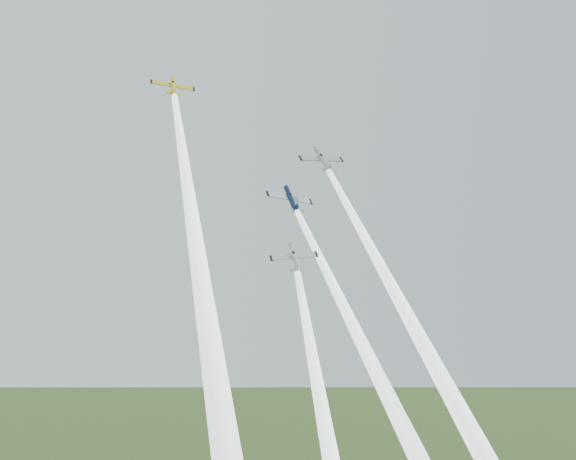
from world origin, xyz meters
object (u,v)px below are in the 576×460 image
(plane_silver_right, at_px, (323,160))
(plane_silver_low, at_px, (295,258))
(plane_navy, at_px, (291,199))
(plane_yellow, at_px, (173,86))

(plane_silver_right, height_order, plane_silver_low, plane_silver_right)
(plane_silver_right, bearing_deg, plane_silver_low, -130.10)
(plane_navy, bearing_deg, plane_yellow, 171.71)
(plane_navy, relative_size, plane_silver_low, 1.20)
(plane_yellow, bearing_deg, plane_silver_right, 2.96)
(plane_navy, xyz_separation_m, plane_silver_low, (-3.58, -13.48, -10.84))
(plane_silver_low, bearing_deg, plane_navy, 82.53)
(plane_navy, bearing_deg, plane_silver_low, -113.88)
(plane_navy, height_order, plane_silver_right, plane_silver_right)
(plane_yellow, xyz_separation_m, plane_navy, (19.19, 0.24, -16.74))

